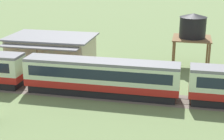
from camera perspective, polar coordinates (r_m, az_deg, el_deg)
passenger_train at (r=37.99m, az=-1.49°, el=-1.01°), size 90.50×2.96×4.03m
railway_track at (r=37.97m, az=5.69°, el=-4.70°), size 156.72×3.60×0.04m
station_building at (r=50.28m, az=-9.97°, el=3.31°), size 12.23×9.07×4.15m
water_tower at (r=48.43m, az=13.27°, el=6.92°), size 5.19×5.19×7.62m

